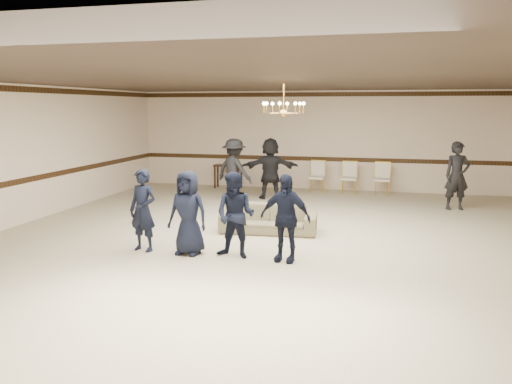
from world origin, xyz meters
TOP-DOWN VIEW (x-y plane):
  - room at (0.00, 0.00)m, footprint 12.01×14.01m
  - chair_rail at (0.00, 6.99)m, footprint 12.00×0.02m
  - crown_molding at (0.00, 6.99)m, footprint 12.00×0.02m
  - chandelier at (0.00, 1.00)m, footprint 0.94×0.94m
  - boy_a at (-2.27, -1.03)m, footprint 0.63×0.48m
  - boy_b at (-1.37, -1.03)m, footprint 0.80×0.57m
  - boy_c at (-0.47, -1.03)m, footprint 0.84×0.70m
  - boy_d at (0.43, -1.03)m, footprint 0.95×0.50m
  - settee at (-0.29, 0.90)m, footprint 2.11×0.96m
  - adult_left at (-2.02, 4.19)m, footprint 1.33×1.09m
  - adult_mid at (-1.12, 4.89)m, footprint 1.74×0.90m
  - adult_right at (3.98, 4.49)m, footprint 0.75×0.59m
  - banquet_chair_left at (0.10, 6.29)m, footprint 0.52×0.52m
  - banquet_chair_mid at (1.10, 6.29)m, footprint 0.51×0.51m
  - banquet_chair_right at (2.10, 6.29)m, footprint 0.51×0.51m
  - console_table at (-2.90, 6.49)m, footprint 0.95×0.43m

SIDE VIEW (x-z plane):
  - settee at x=-0.29m, z-range 0.00..0.60m
  - console_table at x=-2.90m, z-range 0.00..0.79m
  - banquet_chair_left at x=0.10m, z-range 0.00..0.99m
  - banquet_chair_mid at x=1.10m, z-range 0.00..0.99m
  - banquet_chair_right at x=2.10m, z-range 0.00..0.99m
  - boy_a at x=-2.27m, z-range 0.00..1.55m
  - boy_b at x=-1.37m, z-range 0.00..1.55m
  - boy_c at x=-0.47m, z-range 0.00..1.55m
  - boy_d at x=0.43m, z-range 0.00..1.55m
  - adult_left at x=-2.02m, z-range 0.00..1.80m
  - adult_mid at x=-1.12m, z-range 0.00..1.80m
  - adult_right at x=3.98m, z-range 0.00..1.80m
  - chair_rail at x=0.00m, z-range 0.93..1.07m
  - room at x=0.00m, z-range -0.01..3.20m
  - chandelier at x=0.00m, z-range 2.43..3.32m
  - crown_molding at x=0.00m, z-range 3.01..3.15m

